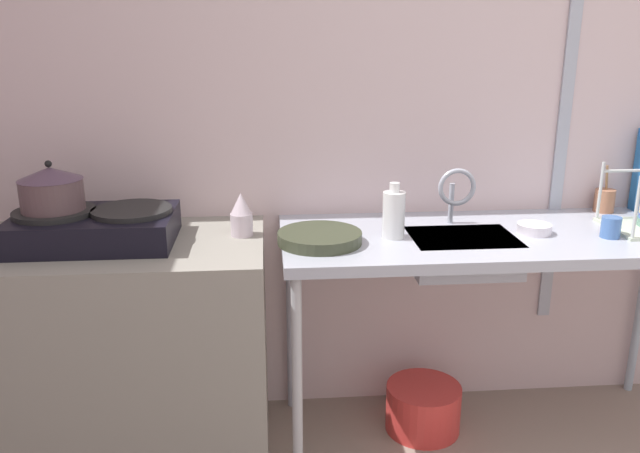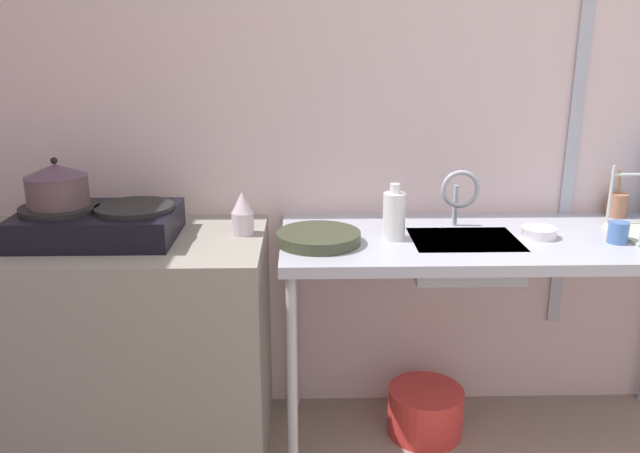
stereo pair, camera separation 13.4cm
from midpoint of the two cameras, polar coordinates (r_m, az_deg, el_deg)
The scene contains 15 objects.
wall_back at distance 2.76m, azimuth 18.65°, elevation 9.25°, with size 5.44×0.10×2.50m, color beige.
wall_metal_strip at distance 2.77m, azimuth 23.39°, elevation 11.40°, with size 0.05×0.01×2.00m, color #A1A6B4.
counter_concrete at distance 2.59m, azimuth -17.15°, elevation -10.19°, with size 1.22×0.63×0.86m, color gray.
counter_sink at distance 2.47m, azimuth 17.43°, elevation -2.16°, with size 1.63×0.63×0.86m.
stove at distance 2.40m, azimuth -17.60°, elevation 0.30°, with size 0.55×0.37×0.13m.
pot_on_left_burner at distance 2.41m, azimuth -20.91°, elevation 3.47°, with size 0.22×0.22×0.17m.
percolator at distance 2.35m, azimuth -5.30°, elevation 1.14°, with size 0.08×0.08×0.16m.
sink_basin at distance 2.40m, azimuth 14.23°, elevation -2.56°, with size 0.38×0.29×0.13m, color #A1A6B4.
faucet at distance 2.46m, azimuth 13.86°, elevation 3.03°, with size 0.14×0.08×0.23m.
frying_pan at distance 2.26m, azimuth 1.57°, elevation -1.00°, with size 0.30×0.30×0.04m, color #343A27.
cup_by_rack at distance 2.52m, azimuth 26.39°, elevation -0.49°, with size 0.07×0.07×0.08m, color #416AAC.
small_bowl_on_drainboard at distance 2.48m, azimuth 20.37°, elevation -0.51°, with size 0.13×0.13×0.04m, color silver.
bottle_by_sink at distance 2.31m, azimuth 8.26°, elevation 0.99°, with size 0.08×0.08×0.20m.
utensil_jar at distance 2.88m, azimuth 26.12°, elevation 1.75°, with size 0.08×0.08×0.20m.
bucket_on_floor at distance 2.76m, azimuth 10.77°, elevation -15.85°, with size 0.31×0.31×0.19m, color red.
Camera 2 is at (-0.87, -0.70, 1.57)m, focal length 35.98 mm.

